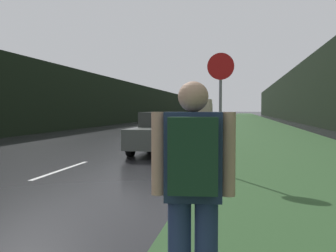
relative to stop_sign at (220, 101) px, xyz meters
name	(u,v)px	position (x,y,z in m)	size (l,w,h in m)	color
grass_verge	(258,124)	(2.46, 31.17, -1.82)	(6.00, 240.00, 0.02)	#33562D
lane_stripe_b	(62,170)	(-4.19, -0.16, -1.82)	(0.12, 3.00, 0.01)	silver
lane_stripe_c	(136,145)	(-4.19, 6.84, -1.82)	(0.12, 3.00, 0.01)	silver
lane_stripe_d	(167,134)	(-4.19, 13.84, -1.82)	(0.12, 3.00, 0.01)	silver
lane_stripe_e	(183,129)	(-4.19, 20.84, -1.82)	(0.12, 3.00, 0.01)	silver
lane_stripe_f	(194,125)	(-4.19, 27.84, -1.82)	(0.12, 3.00, 0.01)	silver
treeline_far_side	(139,104)	(-13.84, 41.17, 0.68)	(2.00, 140.00, 5.02)	black
treeline_near_side	(301,95)	(8.46, 41.17, 1.76)	(2.00, 140.00, 7.17)	black
stop_sign	(220,101)	(0.00, 0.00, 0.00)	(0.66, 0.07, 3.01)	slate
hitchhiker_with_backpack	(193,185)	(0.13, -6.26, -0.78)	(0.63, 0.46, 1.82)	navy
car_passing_near	(164,132)	(-2.36, 4.31, -1.07)	(1.89, 4.62, 1.52)	#4C514C
delivery_truck	(206,108)	(-6.01, 61.08, 0.06)	(2.40, 6.88, 3.62)	#6E684F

